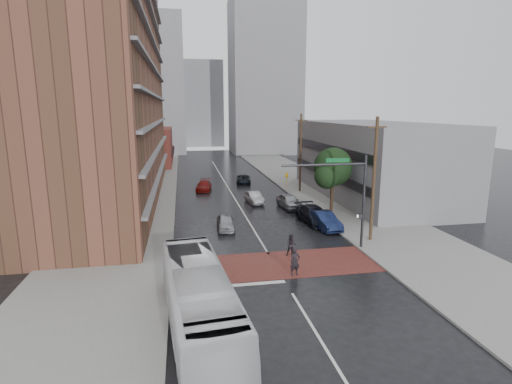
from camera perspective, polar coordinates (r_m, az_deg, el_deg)
name	(u,v)px	position (r m, az deg, el deg)	size (l,w,h in m)	color
ground	(276,267)	(27.61, 2.93, -10.71)	(160.00, 160.00, 0.00)	black
crosswalk	(275,265)	(28.05, 2.69, -10.31)	(14.00, 5.00, 0.02)	maroon
sidewalk_west	(139,196)	(51.19, -16.42, -0.54)	(9.00, 90.00, 0.15)	gray
sidewalk_east	(317,189)	(53.81, 8.71, 0.39)	(9.00, 90.00, 0.15)	gray
apartment_block	(107,78)	(49.57, -20.47, 15.03)	(10.00, 44.00, 28.00)	brown
storefront_west	(150,147)	(79.34, -14.87, 6.26)	(8.00, 16.00, 7.00)	maroon
building_east	(371,160)	(50.50, 16.12, 4.41)	(11.00, 26.00, 9.00)	gray
distant_tower_west	(146,86)	(103.26, -15.40, 14.37)	(18.00, 16.00, 32.00)	gray
distant_tower_east	(265,77)	(99.13, 1.24, 16.06)	(16.00, 14.00, 36.00)	gray
distant_tower_center	(201,104)	(119.96, -7.79, 12.33)	(12.00, 10.00, 24.00)	gray
street_tree	(333,169)	(40.02, 10.93, 3.19)	(4.20, 4.10, 6.90)	#332319
signal_mast	(346,189)	(30.32, 12.74, 0.41)	(6.50, 0.30, 7.20)	#2D2D33
utility_pole_near	(374,179)	(32.83, 16.49, 1.79)	(1.60, 0.26, 10.00)	#473321
utility_pole_far	(301,153)	(51.28, 6.39, 5.62)	(1.60, 0.26, 10.00)	#473321
transit_bus	(199,301)	(19.80, -8.15, -15.14)	(2.73, 11.65, 3.24)	silver
pedestrian_a	(295,262)	(26.12, 5.58, -9.90)	(0.68, 0.44, 1.85)	black
pedestrian_b	(291,245)	(29.49, 5.08, -7.56)	(0.79, 0.61, 1.62)	black
car_travel_a	(226,222)	(35.81, -4.38, -4.33)	(1.52, 3.79, 1.29)	#9A9DA2
car_travel_b	(254,198)	(45.49, -0.25, -0.81)	(1.38, 3.96, 1.30)	#A7AAAE
car_travel_c	(204,186)	(53.08, -7.46, 0.90)	(1.80, 4.44, 1.29)	maroon
suv_travel	(243,179)	(57.78, -1.80, 1.83)	(1.98, 4.30, 1.20)	black
car_parked_near	(324,220)	(36.40, 9.70, -4.01)	(1.61, 4.62, 1.52)	#121C3F
car_parked_mid	(314,215)	(38.09, 8.29, -3.23)	(2.18, 5.35, 1.55)	black
car_parked_far	(289,201)	(43.42, 4.74, -1.30)	(1.81, 4.51, 1.54)	#96999D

